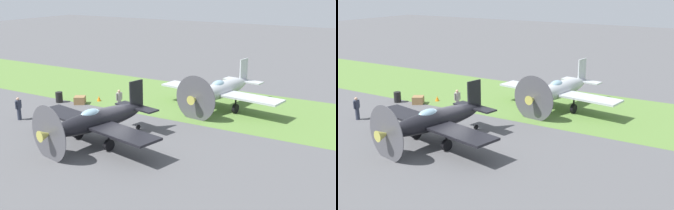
# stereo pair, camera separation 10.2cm
# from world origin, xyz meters

# --- Properties ---
(ground_plane) EXTENTS (160.00, 160.00, 0.00)m
(ground_plane) POSITION_xyz_m (0.00, 0.00, 0.00)
(ground_plane) COLOR #515154
(grass_verge) EXTENTS (120.00, 11.00, 0.01)m
(grass_verge) POSITION_xyz_m (0.00, -10.47, 0.00)
(grass_verge) COLOR #567A38
(grass_verge) RESTS_ON ground
(airplane_lead) EXTENTS (10.42, 8.31, 3.69)m
(airplane_lead) POSITION_xyz_m (0.27, 1.54, 1.54)
(airplane_lead) COLOR black
(airplane_lead) RESTS_ON ground
(airplane_wingman) EXTENTS (10.70, 8.50, 3.79)m
(airplane_wingman) POSITION_xyz_m (-3.25, -9.69, 1.59)
(airplane_wingman) COLOR #B2B7BC
(airplane_wingman) RESTS_ON ground
(ground_crew_chief) EXTENTS (0.38, 0.62, 1.73)m
(ground_crew_chief) POSITION_xyz_m (8.47, 0.80, 0.91)
(ground_crew_chief) COLOR #2D3342
(ground_crew_chief) RESTS_ON ground
(ground_crew_mechanic) EXTENTS (0.38, 0.62, 1.73)m
(ground_crew_mechanic) POSITION_xyz_m (3.47, -4.96, 0.91)
(ground_crew_mechanic) COLOR #9E998E
(ground_crew_mechanic) RESTS_ON ground
(fuel_drum) EXTENTS (0.60, 0.60, 0.90)m
(fuel_drum) POSITION_xyz_m (9.43, -4.29, 0.45)
(fuel_drum) COLOR black
(fuel_drum) RESTS_ON ground
(supply_crate) EXTENTS (1.24, 1.24, 0.64)m
(supply_crate) POSITION_xyz_m (7.58, -4.85, 0.32)
(supply_crate) COLOR olive
(supply_crate) RESTS_ON ground
(runway_marker_cone) EXTENTS (0.36, 0.36, 0.44)m
(runway_marker_cone) POSITION_xyz_m (6.76, -6.34, 0.22)
(runway_marker_cone) COLOR orange
(runway_marker_cone) RESTS_ON ground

